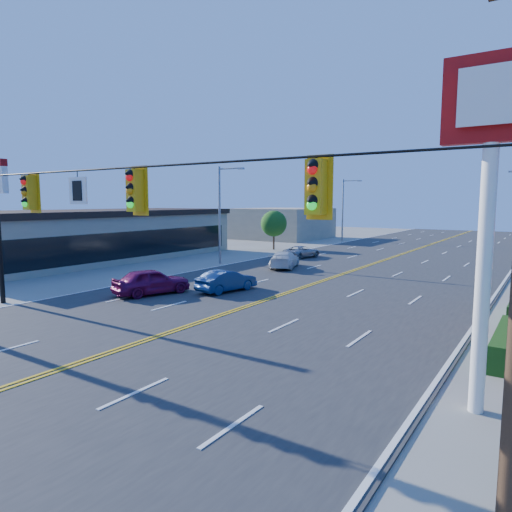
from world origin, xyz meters
The scene contains 14 objects.
ground centered at (0.00, 0.00, 0.00)m, with size 160.00×160.00×0.00m, color gray.
road centered at (0.00, 20.00, 0.03)m, with size 20.00×120.00×0.06m, color #2D2D30.
signal_span centered at (-0.12, 0.00, 4.89)m, with size 24.32×0.34×9.00m.
kfc_pylon centered at (11.00, 4.00, 6.04)m, with size 2.20×0.36×8.50m.
strip_mall centered at (-22.00, 18.00, 2.25)m, with size 10.40×26.40×4.40m.
streetlight_se centered at (10.79, 14.00, 4.51)m, with size 2.55×0.25×8.00m.
streetlight_sw centered at (-10.79, 22.00, 4.51)m, with size 2.55×0.25×8.00m.
streetlight_nw centered at (-10.79, 48.00, 4.51)m, with size 2.55×0.25×8.00m.
tree_west centered at (-13.00, 34.00, 2.79)m, with size 2.80×2.80×4.20m.
bld_west_far centered at (-20.00, 48.00, 2.10)m, with size 11.00×12.00×4.20m, color tan.
car_magenta centered at (-6.08, 9.56, 0.72)m, with size 1.70×4.23×1.44m, color #6C0C43.
car_blue centered at (-3.12, 12.50, 0.61)m, with size 1.30×3.72×1.23m, color navy.
car_white centered at (-5.01, 22.40, 0.64)m, with size 1.79×4.40×1.28m, color silver.
car_silver centered at (-6.90, 28.87, 0.54)m, with size 1.78×3.87×1.07m, color #98979C.
Camera 1 is at (12.38, -7.95, 5.15)m, focal length 32.00 mm.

